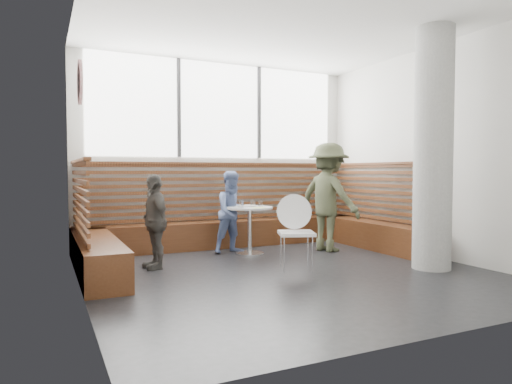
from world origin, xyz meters
name	(u,v)px	position (x,y,z in m)	size (l,w,h in m)	color
room	(289,148)	(0.00, 0.00, 1.60)	(5.00, 5.00, 3.20)	silver
booth	(236,226)	(0.00, 1.77, 0.41)	(5.00, 2.50, 1.44)	#412210
concrete_column	(433,149)	(1.85, -0.60, 1.60)	(0.50, 0.50, 3.20)	gray
wall_art	(80,82)	(-2.46, 0.40, 2.30)	(0.50, 0.50, 0.03)	white
cafe_table	(250,220)	(0.08, 1.41, 0.54)	(0.73, 0.73, 0.75)	silver
cafe_chair	(293,225)	(0.17, 0.18, 0.59)	(0.48, 0.47, 0.99)	white
adult_man	(329,197)	(1.38, 1.15, 0.88)	(1.14, 0.66, 1.77)	#444930
child_back	(233,212)	(-0.11, 1.63, 0.65)	(0.64, 0.50, 1.31)	#5D70A1
child_left	(155,221)	(-1.50, 1.01, 0.63)	(0.74, 0.31, 1.27)	#46433F
plate_near	(244,206)	(0.01, 1.48, 0.75)	(0.20, 0.20, 0.01)	white
plate_far	(249,205)	(0.16, 1.59, 0.75)	(0.22, 0.22, 0.02)	white
glass_left	(241,204)	(-0.09, 1.35, 0.81)	(0.07, 0.07, 0.12)	white
glass_mid	(253,203)	(0.14, 1.41, 0.81)	(0.08, 0.08, 0.12)	white
glass_right	(261,203)	(0.27, 1.39, 0.80)	(0.07, 0.07, 0.11)	white
menu_card	(259,208)	(0.13, 1.19, 0.75)	(0.21, 0.15, 0.00)	#A5C64C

